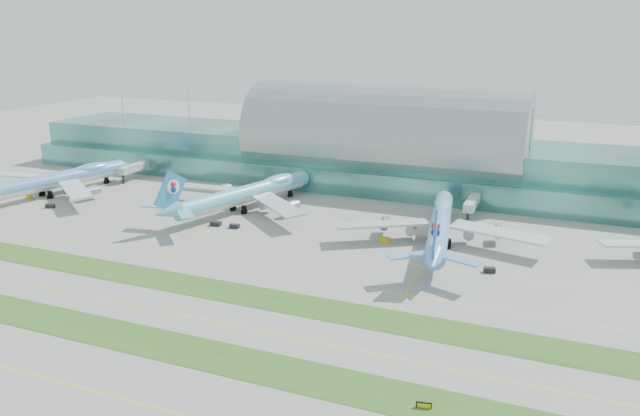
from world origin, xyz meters
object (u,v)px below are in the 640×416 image
at_px(terminal, 384,152).
at_px(taxiway_sign_east, 424,405).
at_px(airliner_a, 55,179).
at_px(airliner_b, 247,193).
at_px(airliner_c, 440,224).

xyz_separation_m(terminal, taxiway_sign_east, (55.22, -158.13, -13.62)).
height_order(terminal, taxiway_sign_east, terminal).
bearing_deg(airliner_a, terminal, 45.16).
relative_size(airliner_a, taxiway_sign_east, 26.27).
relative_size(airliner_b, taxiway_sign_east, 26.09).
distance_m(terminal, airliner_b, 68.92).
relative_size(airliner_a, airliner_c, 1.00).
height_order(airliner_a, airliner_c, airliner_a).
distance_m(airliner_c, taxiway_sign_east, 92.05).
bearing_deg(airliner_b, airliner_a, -154.21).
relative_size(airliner_a, airliner_b, 1.01).
distance_m(terminal, airliner_c, 78.51).
xyz_separation_m(terminal, airliner_a, (-119.25, -69.44, -7.63)).
bearing_deg(terminal, airliner_b, -122.01).
bearing_deg(airliner_c, airliner_a, 171.64).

